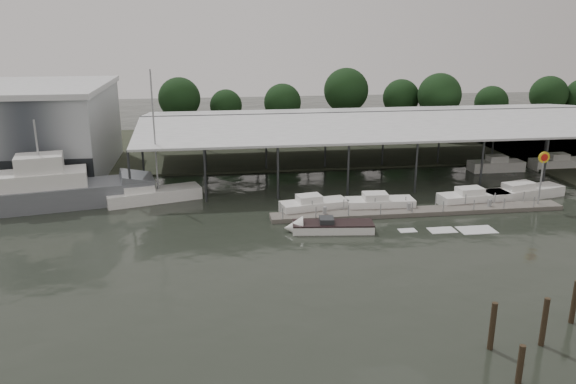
{
  "coord_description": "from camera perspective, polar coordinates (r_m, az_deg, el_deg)",
  "views": [
    {
      "loc": [
        -4.14,
        -37.64,
        17.06
      ],
      "look_at": [
        2.66,
        10.38,
        2.5
      ],
      "focal_mm": 35.0,
      "sensor_mm": 36.0,
      "label": 1
    }
  ],
  "objects": [
    {
      "name": "ground",
      "position": [
        41.53,
        -1.64,
        -7.55
      ],
      "size": [
        200.0,
        200.0,
        0.0
      ],
      "primitive_type": "plane",
      "color": "black",
      "rests_on": "ground"
    },
    {
      "name": "land_strip_far",
      "position": [
        81.53,
        -4.99,
        4.64
      ],
      "size": [
        140.0,
        30.0,
        0.3
      ],
      "color": "#34382A",
      "rests_on": "ground"
    },
    {
      "name": "storage_warehouse",
      "position": [
        72.63,
        -27.25,
        5.53
      ],
      "size": [
        24.5,
        20.5,
        10.5
      ],
      "color": "#A4AAAE",
      "rests_on": "ground"
    },
    {
      "name": "covered_boat_shed",
      "position": [
        69.82,
        9.75,
        7.47
      ],
      "size": [
        58.24,
        24.0,
        6.96
      ],
      "color": "silver",
      "rests_on": "ground"
    },
    {
      "name": "floating_dock",
      "position": [
        54.04,
        13.13,
        -1.92
      ],
      "size": [
        28.0,
        2.0,
        1.4
      ],
      "color": "#69645C",
      "rests_on": "ground"
    },
    {
      "name": "shell_fuel_sign",
      "position": [
        58.41,
        24.45,
        2.19
      ],
      "size": [
        1.1,
        0.18,
        5.55
      ],
      "color": "#96989B",
      "rests_on": "ground"
    },
    {
      "name": "grey_trawler",
      "position": [
        58.82,
        -22.49,
        0.15
      ],
      "size": [
        18.64,
        7.8,
        8.84
      ],
      "rotation": [
        0.0,
        0.0,
        0.2
      ],
      "color": "slate",
      "rests_on": "ground"
    },
    {
      "name": "white_sailboat",
      "position": [
        57.71,
        -13.61,
        -0.29
      ],
      "size": [
        9.6,
        5.1,
        13.19
      ],
      "rotation": [
        0.0,
        0.0,
        0.29
      ],
      "color": "white",
      "rests_on": "ground"
    },
    {
      "name": "speedboat_underway",
      "position": [
        48.16,
        3.82,
        -3.57
      ],
      "size": [
        18.58,
        4.18,
        2.0
      ],
      "rotation": [
        0.0,
        0.0,
        3.02
      ],
      "color": "white",
      "rests_on": "ground"
    },
    {
      "name": "moored_cruiser_0",
      "position": [
        53.05,
        2.6,
        -1.37
      ],
      "size": [
        6.66,
        3.31,
        1.7
      ],
      "rotation": [
        0.0,
        0.0,
        0.18
      ],
      "color": "white",
      "rests_on": "ground"
    },
    {
      "name": "moored_cruiser_1",
      "position": [
        54.38,
        9.24,
        -1.12
      ],
      "size": [
        6.54,
        2.47,
        1.7
      ],
      "rotation": [
        0.0,
        0.0,
        -0.04
      ],
      "color": "white",
      "rests_on": "ground"
    },
    {
      "name": "moored_cruiser_2",
      "position": [
        58.34,
        18.31,
        -0.54
      ],
      "size": [
        7.29,
        2.86,
        1.7
      ],
      "rotation": [
        0.0,
        0.0,
        0.09
      ],
      "color": "white",
      "rests_on": "ground"
    },
    {
      "name": "moored_cruiser_3",
      "position": [
        61.89,
        22.69,
        -0.03
      ],
      "size": [
        9.42,
        4.31,
        1.7
      ],
      "rotation": [
        0.0,
        0.0,
        0.24
      ],
      "color": "white",
      "rests_on": "ground"
    },
    {
      "name": "mooring_pilings",
      "position": [
        32.69,
        25.63,
        -14.34
      ],
      "size": [
        6.55,
        8.91,
        3.69
      ],
      "color": "#362A1B",
      "rests_on": "ground"
    },
    {
      "name": "horizon_tree_line",
      "position": [
        90.5,
        10.35,
        9.49
      ],
      "size": [
        70.7,
        11.54,
        10.52
      ],
      "color": "#312116",
      "rests_on": "ground"
    }
  ]
}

